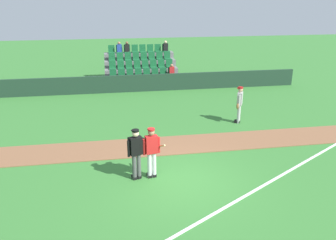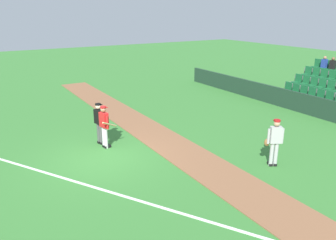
{
  "view_description": "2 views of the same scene",
  "coord_description": "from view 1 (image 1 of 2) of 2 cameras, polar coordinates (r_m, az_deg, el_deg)",
  "views": [
    {
      "loc": [
        -2.09,
        -9.86,
        5.79
      ],
      "look_at": [
        0.02,
        2.6,
        1.21
      ],
      "focal_mm": 37.04,
      "sensor_mm": 36.0,
      "label": 1
    },
    {
      "loc": [
        11.28,
        -3.98,
        5.37
      ],
      "look_at": [
        0.1,
        2.8,
        1.07
      ],
      "focal_mm": 35.76,
      "sensor_mm": 36.0,
      "label": 2
    }
  ],
  "objects": [
    {
      "name": "infield_dirt_path",
      "position": [
        14.12,
        -0.23,
        -4.21
      ],
      "size": [
        28.0,
        1.83,
        0.03
      ],
      "primitive_type": "cube",
      "color": "brown",
      "rests_on": "ground"
    },
    {
      "name": "runner_grey_jersey",
      "position": [
        16.67,
        11.67,
        2.68
      ],
      "size": [
        0.46,
        0.6,
        1.76
      ],
      "color": "#B2B2B2",
      "rests_on": "ground"
    },
    {
      "name": "stadium_bleachers",
      "position": [
        24.23,
        -4.46,
        7.85
      ],
      "size": [
        5.0,
        3.8,
        2.7
      ],
      "color": "slate",
      "rests_on": "ground"
    },
    {
      "name": "foul_line_chalk",
      "position": [
        12.13,
        16.81,
        -9.49
      ],
      "size": [
        10.34,
        6.26,
        0.01
      ],
      "primitive_type": "cube",
      "rotation": [
        0.0,
        0.0,
        0.54
      ],
      "color": "white",
      "rests_on": "ground"
    },
    {
      "name": "umpire_home_plate",
      "position": [
        11.34,
        -5.31,
        -5.14
      ],
      "size": [
        0.57,
        0.39,
        1.76
      ],
      "color": "#4C4C4C",
      "rests_on": "ground"
    },
    {
      "name": "batter_red_jersey",
      "position": [
        11.41,
        -2.7,
        -5.09
      ],
      "size": [
        0.73,
        0.73,
        1.76
      ],
      "color": "silver",
      "rests_on": "ground"
    },
    {
      "name": "dugout_fence",
      "position": [
        22.03,
        -3.89,
        6.1
      ],
      "size": [
        20.0,
        0.16,
        1.08
      ],
      "primitive_type": "cube",
      "color": "#1E3828",
      "rests_on": "ground"
    },
    {
      "name": "ground_plane",
      "position": [
        11.63,
        2.09,
        -9.95
      ],
      "size": [
        80.0,
        80.0,
        0.0
      ],
      "primitive_type": "plane",
      "color": "#387A33"
    }
  ]
}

